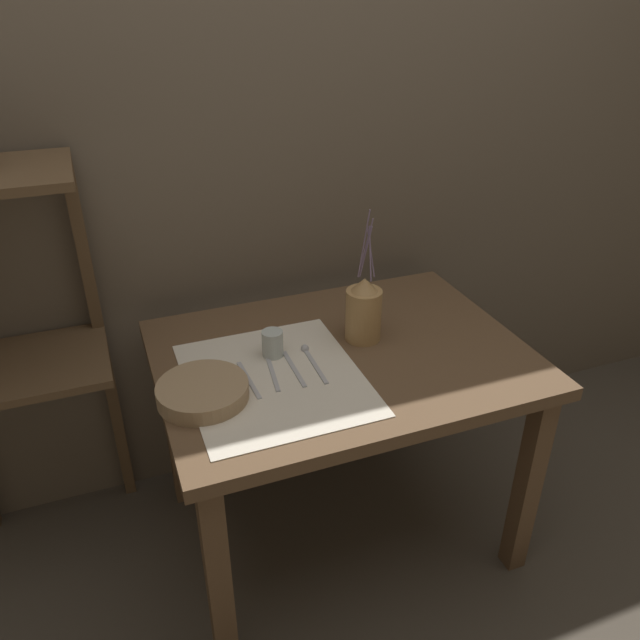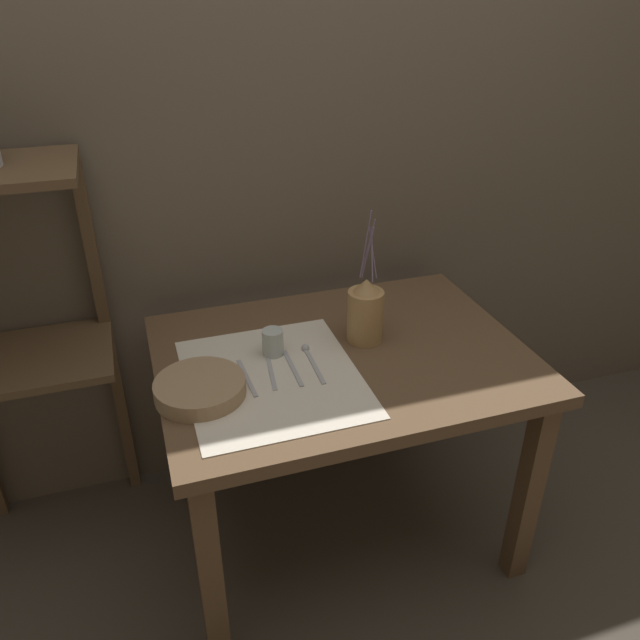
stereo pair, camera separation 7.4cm
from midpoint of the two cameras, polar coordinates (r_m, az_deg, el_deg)
The scene contains 13 objects.
ground_plane at distance 2.28m, azimuth 0.70°, elevation -18.36°, with size 12.00×12.00×0.00m, color #473F35.
stone_wall_back at distance 2.08m, azimuth -4.43°, elevation 15.67°, with size 7.00×0.06×2.40m.
wooden_table at distance 1.87m, azimuth 0.82°, elevation -5.53°, with size 1.06×0.79×0.72m.
wooden_shelf_unit at distance 1.95m, azimuth -27.92°, elevation 1.19°, with size 0.50×0.36×1.26m.
linen_cloth at distance 1.71m, azimuth -5.42°, elevation -5.38°, with size 0.47×0.53×0.00m.
pitcher_with_flowers at distance 1.84m, azimuth 2.86°, elevation 0.82°, with size 0.11×0.11×0.42m.
wooden_bowl at distance 1.65m, azimuth -11.94°, elevation -6.45°, with size 0.24×0.24×0.05m.
glass_tumbler_near at distance 1.79m, azimuth -5.54°, elevation -2.16°, with size 0.06×0.06×0.08m.
fork_outer at distance 1.71m, azimuth -9.89°, elevation -5.55°, with size 0.02×0.19×0.00m.
knife_center at distance 1.71m, azimuth -7.77°, elevation -5.46°, with size 0.02×0.19×0.00m.
spoon_inner at distance 1.77m, azimuth -5.88°, elevation -3.76°, with size 0.04×0.20×0.02m.
fork_inner at distance 1.74m, azimuth -3.61°, elevation -4.47°, with size 0.01×0.19×0.00m.
spoon_outer at distance 1.79m, azimuth -2.20°, elevation -3.24°, with size 0.02×0.20×0.02m.
Camera 1 is at (-0.61, -1.42, 1.68)m, focal length 35.00 mm.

